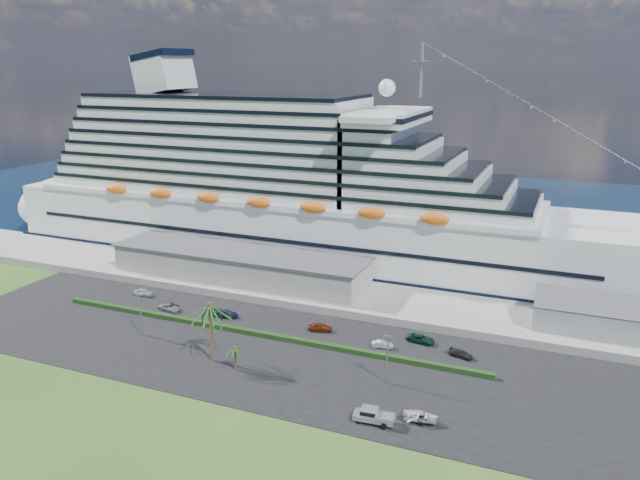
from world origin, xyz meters
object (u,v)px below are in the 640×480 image
at_px(cruise_ship, 296,195).
at_px(parked_car_3, 225,314).
at_px(pickup_truck, 373,415).
at_px(boat_trailer, 420,416).

bearing_deg(cruise_ship, parked_car_3, -85.01).
height_order(parked_car_3, pickup_truck, pickup_truck).
xyz_separation_m(cruise_ship, boat_trailer, (49.30, -65.11, -15.49)).
height_order(cruise_ship, pickup_truck, cruise_ship).
bearing_deg(parked_car_3, pickup_truck, -133.73).
xyz_separation_m(parked_car_3, pickup_truck, (39.42, -25.12, 0.40)).
distance_m(cruise_ship, parked_car_3, 45.61).
bearing_deg(pickup_truck, cruise_ship, 122.49).
bearing_deg(pickup_truck, boat_trailer, 22.98).
relative_size(parked_car_3, boat_trailer, 0.87).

